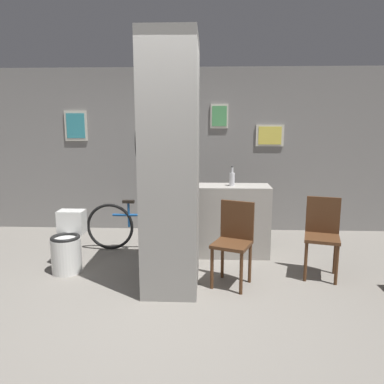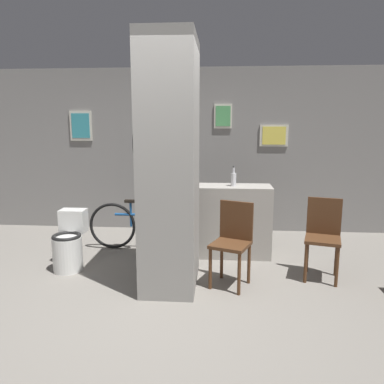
% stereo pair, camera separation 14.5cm
% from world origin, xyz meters
% --- Properties ---
extents(ground_plane, '(14.00, 14.00, 0.00)m').
position_xyz_m(ground_plane, '(0.00, 0.00, 0.00)').
color(ground_plane, slate).
extents(wall_back, '(8.00, 0.09, 2.60)m').
position_xyz_m(wall_back, '(0.00, 2.63, 1.30)').
color(wall_back, gray).
rests_on(wall_back, ground_plane).
extents(pillar_center, '(0.59, 0.93, 2.60)m').
position_xyz_m(pillar_center, '(0.14, 0.47, 1.30)').
color(pillar_center, gray).
rests_on(pillar_center, ground_plane).
extents(counter_shelf, '(1.47, 0.44, 0.94)m').
position_xyz_m(counter_shelf, '(0.60, 1.41, 0.47)').
color(counter_shelf, gray).
rests_on(counter_shelf, ground_plane).
extents(toilet, '(0.35, 0.51, 0.70)m').
position_xyz_m(toilet, '(-1.14, 0.76, 0.31)').
color(toilet, silver).
rests_on(toilet, ground_plane).
extents(chair_near_pillar, '(0.49, 0.49, 0.91)m').
position_xyz_m(chair_near_pillar, '(0.81, 0.48, 0.51)').
color(chair_near_pillar, '#4C2D19').
rests_on(chair_near_pillar, ground_plane).
extents(chair_by_doorway, '(0.46, 0.46, 0.91)m').
position_xyz_m(chair_by_doorway, '(1.84, 0.75, 0.51)').
color(chair_by_doorway, '#4C2D19').
rests_on(chair_by_doorway, ground_plane).
extents(bicycle, '(1.72, 0.42, 0.71)m').
position_xyz_m(bicycle, '(-0.29, 1.53, 0.34)').
color(bicycle, black).
rests_on(bicycle, ground_plane).
extents(bottle_tall, '(0.07, 0.07, 0.27)m').
position_xyz_m(bottle_tall, '(0.84, 1.38, 1.04)').
color(bottle_tall, silver).
rests_on(bottle_tall, counter_shelf).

